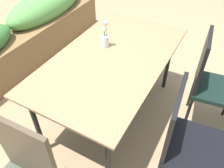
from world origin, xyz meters
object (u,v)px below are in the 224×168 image
chair_near_right (210,80)px  chair_near_left (188,140)px  flower_vase (105,38)px  dining_table (112,61)px  planter_box (14,42)px

chair_near_right → chair_near_left: chair_near_right is taller
chair_near_left → flower_vase: bearing=-122.8°
dining_table → chair_near_right: 0.91m
dining_table → chair_near_left: bearing=-114.3°
chair_near_left → planter_box: chair_near_left is taller
flower_vase → planter_box: flower_vase is taller
dining_table → chair_near_right: (0.35, -0.82, -0.15)m
planter_box → dining_table: bearing=-96.2°
dining_table → flower_vase: bearing=50.2°
chair_near_left → planter_box: size_ratio=0.32×
dining_table → planter_box: 1.55m
chair_near_right → flower_vase: (-0.24, 0.96, 0.28)m
chair_near_right → chair_near_left: size_ratio=1.03×
chair_near_right → flower_vase: bearing=-83.3°
chair_near_right → flower_vase: 1.03m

